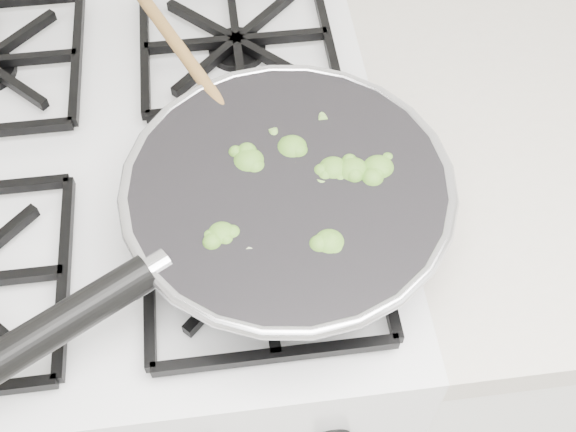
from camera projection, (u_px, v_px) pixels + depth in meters
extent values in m
cube|color=white|center=(169.00, 336.00, 1.15)|extent=(0.60, 0.60, 0.90)
cube|color=black|center=(110.00, 151.00, 0.77)|extent=(0.56, 0.56, 0.02)
torus|color=#BABBC2|center=(288.00, 185.00, 0.66)|extent=(0.31, 0.31, 0.01)
cylinder|color=black|center=(48.00, 331.00, 0.58)|extent=(0.18, 0.12, 0.03)
cylinder|color=#FDE56E|center=(288.00, 207.00, 0.69)|extent=(0.22, 0.22, 0.02)
ellipsoid|color=olive|center=(260.00, 161.00, 0.70)|extent=(0.06, 0.06, 0.01)
cylinder|color=olive|center=(182.00, 52.00, 0.75)|extent=(0.14, 0.26, 0.05)
torus|color=#FFC796|center=(334.00, 169.00, 0.69)|extent=(0.07, 0.07, 0.03)
torus|color=#FFC796|center=(252.00, 161.00, 0.70)|extent=(0.07, 0.07, 0.02)
torus|color=#FFC796|center=(250.00, 155.00, 0.70)|extent=(0.07, 0.07, 0.02)
torus|color=#FFC796|center=(299.00, 195.00, 0.67)|extent=(0.07, 0.06, 0.03)
torus|color=#FFC796|center=(373.00, 203.00, 0.67)|extent=(0.07, 0.07, 0.02)
torus|color=#FFC796|center=(247.00, 206.00, 0.67)|extent=(0.06, 0.06, 0.02)
torus|color=#FFC796|center=(272.00, 176.00, 0.69)|extent=(0.07, 0.06, 0.02)
torus|color=#FFC796|center=(366.00, 168.00, 0.69)|extent=(0.06, 0.06, 0.02)
torus|color=#FFC796|center=(318.00, 162.00, 0.70)|extent=(0.06, 0.07, 0.03)
torus|color=#FFC796|center=(271.00, 271.00, 0.63)|extent=(0.06, 0.06, 0.03)
ellipsoid|color=#619A32|center=(329.00, 247.00, 0.63)|extent=(0.04, 0.04, 0.03)
ellipsoid|color=#619A32|center=(292.00, 152.00, 0.69)|extent=(0.04, 0.04, 0.03)
ellipsoid|color=#619A32|center=(378.00, 173.00, 0.68)|extent=(0.04, 0.04, 0.03)
ellipsoid|color=#619A32|center=(333.00, 174.00, 0.68)|extent=(0.04, 0.04, 0.03)
ellipsoid|color=#619A32|center=(222.00, 238.00, 0.63)|extent=(0.04, 0.04, 0.03)
ellipsoid|color=#619A32|center=(352.00, 175.00, 0.67)|extent=(0.04, 0.04, 0.03)
ellipsoid|color=#619A32|center=(249.00, 166.00, 0.68)|extent=(0.04, 0.04, 0.03)
cylinder|color=orange|center=(264.00, 213.00, 0.67)|extent=(0.04, 0.04, 0.01)
cylinder|color=orange|center=(288.00, 178.00, 0.70)|extent=(0.03, 0.03, 0.01)
cylinder|color=orange|center=(324.00, 197.00, 0.68)|extent=(0.03, 0.03, 0.01)
cylinder|color=orange|center=(343.00, 179.00, 0.70)|extent=(0.04, 0.04, 0.01)
cylinder|color=orange|center=(319.00, 239.00, 0.66)|extent=(0.04, 0.04, 0.01)
cylinder|color=orange|center=(219.00, 246.00, 0.65)|extent=(0.04, 0.04, 0.01)
cylinder|color=orange|center=(329.00, 206.00, 0.68)|extent=(0.03, 0.03, 0.00)
cylinder|color=orange|center=(257.00, 260.00, 0.64)|extent=(0.04, 0.04, 0.01)
cylinder|color=orange|center=(316.00, 139.00, 0.73)|extent=(0.04, 0.04, 0.01)
cylinder|color=orange|center=(272.00, 144.00, 0.72)|extent=(0.04, 0.04, 0.01)
cylinder|color=orange|center=(372.00, 222.00, 0.67)|extent=(0.03, 0.03, 0.01)
cylinder|color=orange|center=(377.00, 236.00, 0.66)|extent=(0.04, 0.04, 0.00)
cylinder|color=orange|center=(346.00, 162.00, 0.71)|extent=(0.04, 0.04, 0.01)
cylinder|color=orange|center=(321.00, 179.00, 0.70)|extent=(0.03, 0.03, 0.01)
cylinder|color=orange|center=(283.00, 139.00, 0.73)|extent=(0.04, 0.04, 0.01)
cylinder|color=#7CB548|center=(283.00, 215.00, 0.65)|extent=(0.01, 0.01, 0.01)
cylinder|color=#7CB548|center=(322.00, 118.00, 0.71)|extent=(0.01, 0.01, 0.01)
cylinder|color=#7CB548|center=(322.00, 221.00, 0.64)|extent=(0.01, 0.01, 0.01)
cylinder|color=#B8CF92|center=(249.00, 250.00, 0.62)|extent=(0.01, 0.01, 0.01)
cylinder|color=#B8CF92|center=(214.00, 238.00, 0.63)|extent=(0.01, 0.01, 0.01)
cylinder|color=#7CB548|center=(297.00, 242.00, 0.63)|extent=(0.01, 0.01, 0.01)
cylinder|color=#B8CF92|center=(298.00, 146.00, 0.69)|extent=(0.01, 0.01, 0.01)
cylinder|color=#7CB548|center=(295.00, 161.00, 0.68)|extent=(0.01, 0.01, 0.01)
cylinder|color=#B8CF92|center=(248.00, 249.00, 0.63)|extent=(0.01, 0.01, 0.01)
cylinder|color=#7CB548|center=(274.00, 134.00, 0.69)|extent=(0.01, 0.01, 0.01)
cylinder|color=#7CB548|center=(277.00, 193.00, 0.66)|extent=(0.01, 0.01, 0.01)
cylinder|color=#7CB548|center=(282.00, 148.00, 0.69)|extent=(0.01, 0.01, 0.01)
cylinder|color=#7CB548|center=(369.00, 190.00, 0.66)|extent=(0.01, 0.01, 0.01)
cylinder|color=#7CB548|center=(321.00, 184.00, 0.66)|extent=(0.01, 0.01, 0.01)
cylinder|color=#7CB548|center=(383.00, 219.00, 0.65)|extent=(0.01, 0.01, 0.01)
cylinder|color=#7CB548|center=(234.00, 190.00, 0.66)|extent=(0.01, 0.01, 0.01)
cylinder|color=#7CB548|center=(220.00, 174.00, 0.68)|extent=(0.01, 0.01, 0.01)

